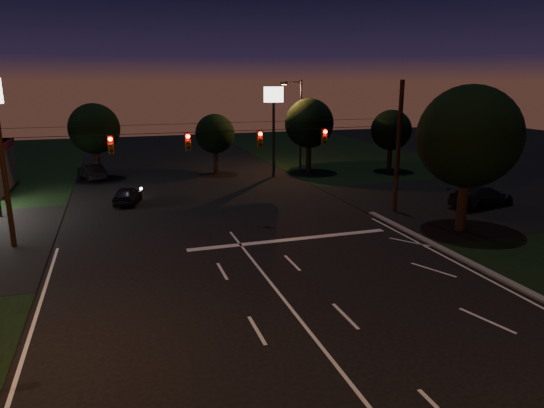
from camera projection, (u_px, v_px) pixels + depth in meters
name	position (u px, v px, depth m)	size (l,w,h in m)	color
ground	(324.00, 350.00, 16.53)	(140.00, 140.00, 0.00)	black
cross_street_right	(478.00, 200.00, 37.24)	(20.00, 16.00, 0.02)	black
stop_bar	(291.00, 239.00, 28.02)	(12.00, 0.50, 0.01)	silver
utility_pole_right	(394.00, 212.00, 33.94)	(0.30, 0.30, 9.00)	black
utility_pole_left	(14.00, 247.00, 26.78)	(0.28, 0.28, 8.00)	black
signal_span	(225.00, 140.00, 28.97)	(24.00, 0.40, 1.56)	black
pole_sign_right	(274.00, 111.00, 45.04)	(1.80, 0.30, 8.40)	black
street_light_right_far	(298.00, 119.00, 48.10)	(2.20, 0.35, 9.00)	black
tree_right_near	(467.00, 137.00, 28.54)	(6.00, 6.00, 8.76)	black
tree_far_b	(95.00, 129.00, 44.48)	(4.60, 4.60, 6.98)	black
tree_far_c	(215.00, 134.00, 46.99)	(3.80, 3.80, 5.86)	black
tree_far_d	(309.00, 124.00, 47.63)	(4.80, 4.80, 7.30)	black
tree_far_e	(391.00, 131.00, 48.33)	(4.00, 4.00, 6.18)	black
car_oncoming_a	(127.00, 195.00, 36.11)	(1.56, 3.87, 1.32)	black
car_oncoming_b	(92.00, 172.00, 45.07)	(1.55, 4.43, 1.46)	black
car_cross	(481.00, 196.00, 35.16)	(2.21, 5.44, 1.58)	black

